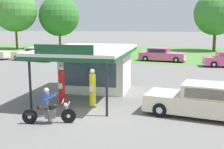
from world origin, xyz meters
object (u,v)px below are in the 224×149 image
at_px(gas_pump_offside, 93,90).
at_px(parked_car_back_row_centre_left, 161,55).
at_px(motorcycle_with_rider, 48,109).
at_px(parked_car_back_row_left, 34,55).
at_px(bystander_admiring_sedan, 122,61).
at_px(featured_classic_sedan, 203,101).
at_px(gas_pump_nearside, 62,87).
at_px(parked_car_back_row_far_right, 107,57).

bearing_deg(gas_pump_offside, parked_car_back_row_centre_left, 82.57).
bearing_deg(gas_pump_offside, motorcycle_with_rider, -112.46).
relative_size(parked_car_back_row_left, bystander_admiring_sedan, 3.73).
bearing_deg(parked_car_back_row_left, featured_classic_sedan, -44.96).
xyz_separation_m(gas_pump_offside, motorcycle_with_rider, (-1.18, -2.85, -0.26)).
distance_m(motorcycle_with_rider, parked_car_back_row_left, 22.56).
relative_size(gas_pump_nearside, motorcycle_with_rider, 0.94).
distance_m(gas_pump_nearside, parked_car_back_row_left, 19.83).
bearing_deg(parked_car_back_row_centre_left, gas_pump_offside, -97.43).
relative_size(gas_pump_offside, featured_classic_sedan, 0.36).
bearing_deg(gas_pump_nearside, motorcycle_with_rider, -79.72).
bearing_deg(gas_pump_nearside, bystander_admiring_sedan, 86.30).
bearing_deg(gas_pump_nearside, featured_classic_sedan, -3.04).
distance_m(parked_car_back_row_centre_left, parked_car_back_row_far_right, 6.48).
bearing_deg(gas_pump_nearside, parked_car_back_row_left, 121.14).
height_order(parked_car_back_row_far_right, bystander_admiring_sedan, parked_car_back_row_far_right).
bearing_deg(parked_car_back_row_far_right, parked_car_back_row_centre_left, 29.09).
xyz_separation_m(parked_car_back_row_left, bystander_admiring_sedan, (11.10, -3.97, 0.08)).
distance_m(gas_pump_offside, parked_car_back_row_far_right, 16.80).
xyz_separation_m(featured_classic_sedan, parked_car_back_row_left, (-17.38, 17.35, -0.01)).
xyz_separation_m(gas_pump_offside, bystander_admiring_sedan, (-0.86, 13.01, -0.13)).
bearing_deg(parked_car_back_row_far_right, gas_pump_nearside, -85.15).
relative_size(gas_pump_nearside, parked_car_back_row_far_right, 0.41).
bearing_deg(bystander_admiring_sedan, parked_car_back_row_far_right, 122.62).
bearing_deg(bystander_admiring_sedan, motorcycle_with_rider, -91.17).
distance_m(gas_pump_nearside, parked_car_back_row_centre_left, 20.12).
height_order(parked_car_back_row_centre_left, bystander_admiring_sedan, bystander_admiring_sedan).
height_order(gas_pump_nearside, bystander_admiring_sedan, gas_pump_nearside).
bearing_deg(motorcycle_with_rider, parked_car_back_row_left, 118.52).
bearing_deg(featured_classic_sedan, bystander_admiring_sedan, 115.13).
xyz_separation_m(parked_car_back_row_centre_left, parked_car_back_row_left, (-14.52, -2.69, 0.00)).
bearing_deg(parked_car_back_row_centre_left, gas_pump_nearside, -102.23).
height_order(gas_pump_offside, parked_car_back_row_left, gas_pump_offside).
bearing_deg(parked_car_back_row_left, parked_car_back_row_centre_left, 10.48).
xyz_separation_m(parked_car_back_row_left, parked_car_back_row_far_right, (8.86, -0.46, 0.04)).
height_order(featured_classic_sedan, parked_car_back_row_centre_left, featured_classic_sedan).
relative_size(featured_classic_sedan, parked_car_back_row_centre_left, 1.00).
height_order(featured_classic_sedan, parked_car_back_row_left, featured_classic_sedan).
distance_m(motorcycle_with_rider, parked_car_back_row_centre_left, 22.82).
bearing_deg(gas_pump_offside, parked_car_back_row_far_right, 100.63).
xyz_separation_m(parked_car_back_row_centre_left, parked_car_back_row_far_right, (-5.66, -3.15, 0.04)).
bearing_deg(featured_classic_sedan, parked_car_back_row_centre_left, 98.12).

